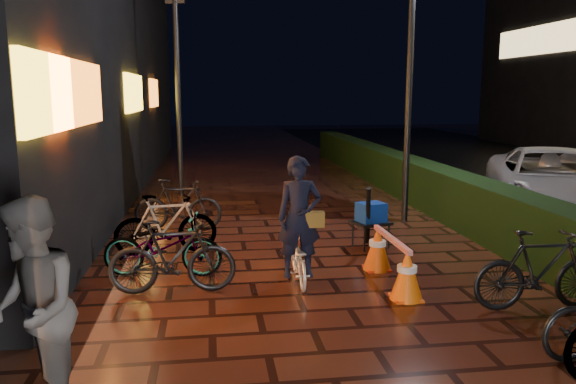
{
  "coord_description": "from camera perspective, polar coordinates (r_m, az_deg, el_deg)",
  "views": [
    {
      "loc": [
        -1.64,
        -5.24,
        2.61
      ],
      "look_at": [
        -0.47,
        3.19,
        1.1
      ],
      "focal_mm": 35.0,
      "sensor_mm": 36.0,
      "label": 1
    }
  ],
  "objects": [
    {
      "name": "ground",
      "position": [
        6.07,
        8.89,
        -15.5
      ],
      "size": [
        80.0,
        80.0,
        0.0
      ],
      "primitive_type": "plane",
      "color": "#381911",
      "rests_on": "ground"
    },
    {
      "name": "hedge",
      "position": [
        14.28,
        12.43,
        1.32
      ],
      "size": [
        0.7,
        20.0,
        1.0
      ],
      "primitive_type": "cube",
      "color": "black",
      "rests_on": "ground"
    },
    {
      "name": "bystander_person",
      "position": [
        4.94,
        -24.57,
        -10.95
      ],
      "size": [
        0.93,
        1.06,
        1.83
      ],
      "primitive_type": "imported",
      "rotation": [
        0.0,
        0.0,
        -1.25
      ],
      "color": "#575759",
      "rests_on": "ground"
    },
    {
      "name": "van",
      "position": [
        13.25,
        25.27,
        0.9
      ],
      "size": [
        4.2,
        5.67,
        1.43
      ],
      "primitive_type": "imported",
      "rotation": [
        0.0,
        0.0,
        -0.4
      ],
      "color": "#B3B2B7",
      "rests_on": "ground"
    },
    {
      "name": "lamp_post_hedge",
      "position": [
        11.58,
        12.19,
        9.89
      ],
      "size": [
        0.45,
        0.13,
        4.77
      ],
      "color": "black",
      "rests_on": "ground"
    },
    {
      "name": "lamp_post_sf",
      "position": [
        14.66,
        -11.13,
        10.66
      ],
      "size": [
        0.49,
        0.17,
        5.11
      ],
      "color": "black",
      "rests_on": "ground"
    },
    {
      "name": "cyclist",
      "position": [
        7.72,
        1.11,
        -4.57
      ],
      "size": [
        0.64,
        1.25,
        1.78
      ],
      "color": "white",
      "rests_on": "ground"
    },
    {
      "name": "traffic_barrier",
      "position": [
        7.93,
        10.42,
        -6.8
      ],
      "size": [
        0.43,
        1.66,
        0.67
      ],
      "color": "orange",
      "rests_on": "ground"
    },
    {
      "name": "cart_assembly",
      "position": [
        9.6,
        8.4,
        -2.31
      ],
      "size": [
        0.7,
        0.75,
        1.11
      ],
      "color": "black",
      "rests_on": "ground"
    },
    {
      "name": "parked_bikes_storefront",
      "position": [
        8.98,
        -11.91,
        -3.86
      ],
      "size": [
        1.9,
        4.04,
        0.99
      ],
      "color": "black",
      "rests_on": "ground"
    }
  ]
}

